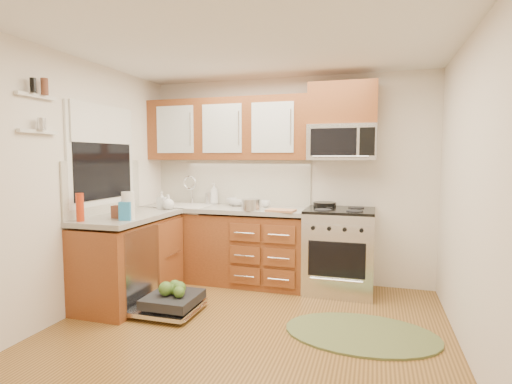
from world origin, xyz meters
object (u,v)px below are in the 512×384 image
(rug, at_px, (361,334))
(skillet, at_px, (325,204))
(range, at_px, (339,250))
(bowl_a, at_px, (246,203))
(sink, at_px, (185,215))
(dishwasher, at_px, (169,303))
(stock_pot, at_px, (251,205))
(bowl_b, at_px, (238,202))
(cup, at_px, (266,204))
(cutting_board, at_px, (281,210))
(upper_cabinets, at_px, (227,130))
(microwave, at_px, (342,142))
(paper_towel_roll, at_px, (128,206))

(rug, distance_m, skillet, 1.67)
(range, distance_m, bowl_a, 1.28)
(sink, xyz_separation_m, dishwasher, (0.39, -1.12, -0.70))
(stock_pot, relative_size, bowl_b, 0.72)
(cup, bearing_deg, cutting_board, -50.54)
(upper_cabinets, bearing_deg, bowl_a, 6.06)
(cup, bearing_deg, bowl_b, 170.83)
(skillet, bearing_deg, dishwasher, -135.56)
(bowl_b, bearing_deg, range, -7.63)
(range, relative_size, skillet, 3.54)
(stock_pot, bearing_deg, microwave, 18.51)
(bowl_b, bearing_deg, paper_towel_roll, -115.73)
(rug, bearing_deg, skillet, 110.70)
(microwave, distance_m, bowl_b, 1.46)
(dishwasher, relative_size, paper_towel_roll, 2.57)
(paper_towel_roll, relative_size, cup, 2.46)
(paper_towel_roll, distance_m, bowl_a, 1.57)
(stock_pot, height_order, paper_towel_roll, paper_towel_roll)
(stock_pot, relative_size, paper_towel_roll, 0.80)
(microwave, height_order, cup, microwave)
(dishwasher, bearing_deg, sink, 109.20)
(rug, bearing_deg, upper_cabinets, 143.92)
(microwave, bearing_deg, upper_cabinets, 178.98)
(stock_pot, distance_m, cutting_board, 0.36)
(microwave, xyz_separation_m, bowl_b, (-1.27, 0.05, -0.73))
(stock_pot, distance_m, bowl_b, 0.47)
(bowl_b, xyz_separation_m, cup, (0.37, -0.06, -0.00))
(upper_cabinets, height_order, range, upper_cabinets)
(stock_pot, relative_size, cutting_board, 0.69)
(sink, height_order, skillet, skillet)
(dishwasher, xyz_separation_m, skillet, (1.35, 1.32, 0.88))
(upper_cabinets, relative_size, microwave, 2.70)
(cutting_board, relative_size, cup, 2.86)
(range, height_order, paper_towel_roll, paper_towel_roll)
(rug, distance_m, cutting_board, 1.58)
(upper_cabinets, bearing_deg, dishwasher, -96.04)
(skillet, bearing_deg, upper_cabinets, -177.87)
(paper_towel_roll, bearing_deg, upper_cabinets, 68.68)
(upper_cabinets, xyz_separation_m, cutting_board, (0.77, -0.35, -0.94))
(dishwasher, xyz_separation_m, bowl_a, (0.37, 1.30, 0.86))
(paper_towel_roll, bearing_deg, bowl_b, 64.27)
(rug, xyz_separation_m, skillet, (-0.48, 1.28, 0.97))
(paper_towel_roll, xyz_separation_m, bowl_b, (0.66, 1.37, -0.09))
(paper_towel_roll, bearing_deg, microwave, 34.38)
(microwave, height_order, bowl_a, microwave)
(microwave, xyz_separation_m, stock_pot, (-0.99, -0.33, -0.71))
(cutting_board, bearing_deg, bowl_a, 144.67)
(cutting_board, bearing_deg, upper_cabinets, 155.29)
(skillet, xyz_separation_m, stock_pot, (-0.79, -0.40, 0.02))
(bowl_a, bearing_deg, upper_cabinets, -173.94)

